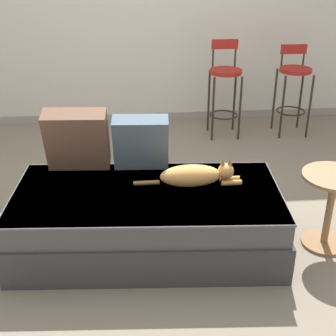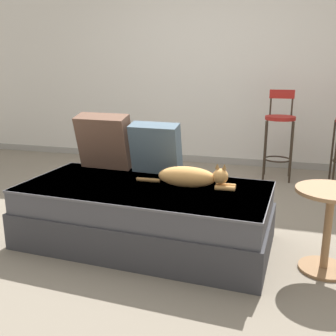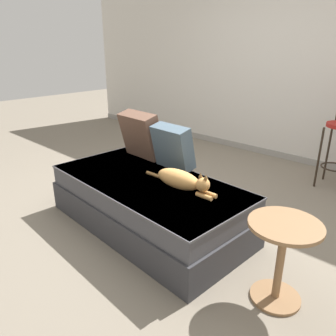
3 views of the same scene
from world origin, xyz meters
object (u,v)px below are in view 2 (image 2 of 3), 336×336
object	(u,v)px
throw_pillow_middle	(156,148)
side_table	(329,218)
cat	(191,177)
throw_pillow_corner	(105,141)
bar_stool_near_window	(280,129)
couch	(145,214)

from	to	relation	value
throw_pillow_middle	side_table	size ratio (longest dim) A/B	0.75
throw_pillow_middle	cat	xyz separation A→B (m)	(0.36, -0.29, -0.13)
throw_pillow_corner	cat	bearing A→B (deg)	-21.29
throw_pillow_middle	side_table	distance (m)	1.39
cat	bar_stool_near_window	xyz separation A→B (m)	(0.59, 2.01, 0.06)
throw_pillow_middle	cat	world-z (taller)	throw_pillow_middle
couch	throw_pillow_middle	xyz separation A→B (m)	(-0.03, 0.35, 0.43)
couch	throw_pillow_middle	size ratio (longest dim) A/B	4.50
throw_pillow_corner	throw_pillow_middle	size ratio (longest dim) A/B	1.13
couch	cat	world-z (taller)	cat
cat	bar_stool_near_window	distance (m)	2.09
cat	side_table	size ratio (longest dim) A/B	1.34
throw_pillow_corner	bar_stool_near_window	size ratio (longest dim) A/B	0.46
throw_pillow_middle	bar_stool_near_window	distance (m)	1.96
throw_pillow_corner	side_table	size ratio (longest dim) A/B	0.85
cat	bar_stool_near_window	bearing A→B (deg)	73.65
throw_pillow_corner	bar_stool_near_window	bearing A→B (deg)	50.28
couch	throw_pillow_middle	world-z (taller)	throw_pillow_middle
bar_stool_near_window	throw_pillow_middle	bearing A→B (deg)	-118.91
throw_pillow_middle	cat	bearing A→B (deg)	-39.10
couch	throw_pillow_corner	distance (m)	0.76
couch	side_table	size ratio (longest dim) A/B	3.38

